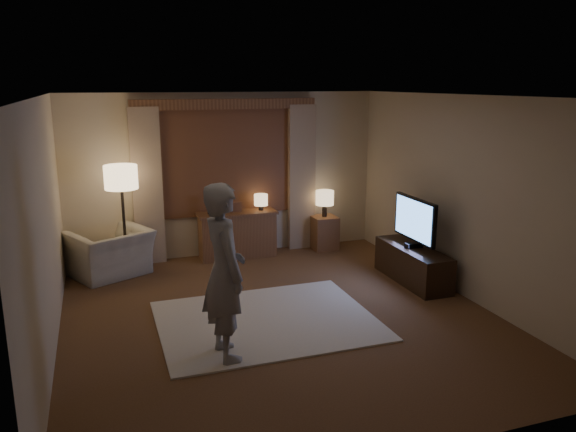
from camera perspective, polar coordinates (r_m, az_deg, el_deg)
name	(u,v)px	position (r m, az deg, el deg)	size (l,w,h in m)	color
room	(267,200)	(6.90, -2.14, 1.61)	(5.04, 5.54, 2.64)	brown
rug	(267,320)	(6.74, -2.18, -10.56)	(2.50, 2.00, 0.02)	beige
sideboard	(237,236)	(9.04, -5.16, -2.00)	(1.20, 0.40, 0.70)	brown
picture_frame	(237,208)	(8.93, -5.22, 0.79)	(0.16, 0.02, 0.20)	brown
plant	(212,207)	(8.83, -7.75, 0.91)	(0.17, 0.13, 0.30)	#999999
table_lamp_sideboard	(261,201)	(9.01, -2.77, 1.58)	(0.22, 0.22, 0.30)	black
floor_lamp	(121,183)	(8.34, -16.57, 3.21)	(0.47, 0.47, 1.61)	black
armchair	(110,253)	(8.53, -17.61, -3.61)	(1.04, 0.91, 0.68)	beige
side_table	(324,233)	(9.46, 3.70, -1.70)	(0.40, 0.40, 0.56)	brown
table_lamp_side	(325,199)	(9.32, 3.75, 1.78)	(0.30, 0.30, 0.44)	black
tv_stand	(413,264)	(8.11, 12.54, -4.83)	(0.45, 1.40, 0.50)	black
tv	(415,220)	(7.94, 12.77, -0.45)	(0.24, 0.98, 0.71)	black
person	(224,272)	(5.62, -6.49, -5.65)	(0.66, 0.43, 1.80)	#9C9690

